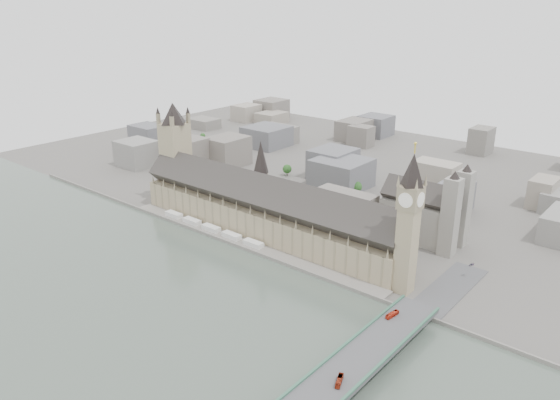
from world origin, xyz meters
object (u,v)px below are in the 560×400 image
Objects in this scene: westminster_bridge at (360,364)px; car_approach at (471,265)px; victoria_tower at (175,148)px; red_bus_north at (392,314)px; palace_of_westminster at (265,210)px; westminster_abbey at (425,213)px; elizabeth_tower at (409,214)px; red_bus_south at (339,381)px.

car_approach reaches higher than westminster_bridge.
car_approach is (289.00, 30.74, -44.31)m from victoria_tower.
car_approach is (11.06, 97.63, -0.85)m from red_bus_north.
westminster_abbey is at bearing 34.17° from palace_of_westminster.
palace_of_westminster is 126.41m from victoria_tower.
red_bus_north is at bearing -71.67° from westminster_abbey.
victoria_tower is 9.34× the size of red_bus_north.
westminster_abbey reaches higher than red_bus_north.
victoria_tower is at bearing 158.22° from westminster_bridge.
palace_of_westminster reaches higher than car_approach.
westminster_abbey is 69.35m from car_approach.
westminster_abbey is at bearing 107.29° from elizabeth_tower.
victoria_tower is at bearing -163.50° from westminster_abbey.
victoria_tower reaches higher than red_bus_north.
palace_of_westminster is 25.02× the size of red_bus_south.
westminster_bridge is 4.78× the size of westminster_abbey.
victoria_tower is at bearing 176.04° from elizabeth_tower.
victoria_tower is (-122.00, 6.30, 32.50)m from palace_of_westminster.
westminster_abbey is at bearing 105.64° from westminster_bridge.
red_bus_south is at bearing -82.18° from westminster_bridge.
elizabeth_tower is 0.33× the size of westminster_bridge.
victoria_tower is 1.47× the size of westminster_abbey.
red_bus_north is (155.94, -60.59, -10.96)m from palace_of_westminster.
red_bus_south is at bearing -73.02° from car_approach.
victoria_tower is 0.31× the size of westminster_bridge.
elizabeth_tower is 260.64m from victoria_tower.
westminster_bridge is 26.45m from red_bus_south.
elizabeth_tower is at bearing -103.26° from car_approach.
westminster_bridge is at bearing -21.78° from victoria_tower.
car_approach is at bearing 12.51° from palace_of_westminster.
red_bus_north is (17.94, -48.89, -46.35)m from elizabeth_tower.
victoria_tower is 309.91m from westminster_bridge.
red_bus_north reaches higher than car_approach.
palace_of_westminster reaches higher than red_bus_south.
elizabeth_tower is at bearing 104.11° from westminster_bridge.
westminster_abbey is at bearing 116.81° from red_bus_north.
elizabeth_tower is (138.00, -11.70, 35.38)m from palace_of_westminster.
elizabeth_tower is at bearing -3.96° from victoria_tower.
palace_of_westminster is at bearing 175.15° from elizabeth_tower.
westminster_abbey is (-51.08, 182.50, 19.96)m from westminster_bridge.
palace_of_westminster is 134.09m from westminster_abbey.
elizabeth_tower is 111.81m from westminster_bridge.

